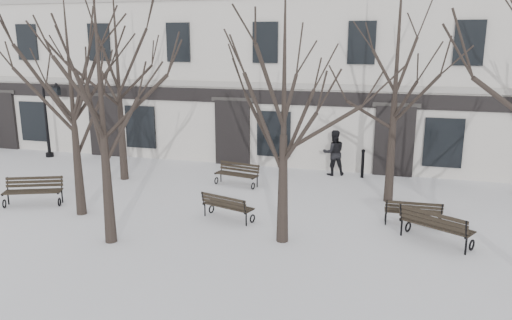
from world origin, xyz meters
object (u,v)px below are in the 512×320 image
at_px(tree_1, 99,78).
at_px(bench_1, 227,206).
at_px(tree_2, 284,79).
at_px(bench_3, 237,173).
at_px(bench_2, 435,225).
at_px(tree_0, 70,80).
at_px(bench_0, 33,190).
at_px(bench_4, 413,212).
at_px(lamp_post, 50,115).

xyz_separation_m(tree_1, bench_1, (2.56, 2.54, -4.09)).
xyz_separation_m(tree_2, bench_3, (-2.94, 4.93, -4.04)).
bearing_deg(tree_2, bench_2, 13.60).
distance_m(tree_0, tree_2, 6.80).
bearing_deg(bench_3, bench_1, -65.41).
bearing_deg(bench_0, bench_4, -15.58).
xyz_separation_m(bench_0, bench_4, (12.44, 1.47, -0.06)).
height_order(tree_0, tree_2, tree_2).
xyz_separation_m(tree_0, bench_4, (10.32, 1.83, -3.86)).
distance_m(tree_0, tree_1, 2.81).
bearing_deg(bench_1, bench_3, -59.50).
height_order(tree_1, lamp_post, tree_1).
distance_m(tree_1, bench_2, 9.87).
bearing_deg(lamp_post, tree_0, -47.22).
height_order(bench_3, bench_4, bench_3).
bearing_deg(bench_2, bench_4, -36.70).
bearing_deg(bench_1, bench_0, 20.66).
distance_m(bench_0, bench_4, 12.53).
bearing_deg(bench_3, tree_1, -93.56).
bearing_deg(bench_1, tree_1, 61.98).
bearing_deg(bench_2, tree_0, 32.31).
bearing_deg(bench_4, tree_2, 29.34).
relative_size(bench_0, bench_2, 0.97).
height_order(tree_2, bench_0, tree_2).
bearing_deg(tree_2, bench_0, 175.12).
distance_m(bench_0, bench_2, 13.00).
height_order(tree_2, bench_3, tree_2).
height_order(tree_0, bench_1, tree_0).
xyz_separation_m(bench_2, bench_3, (-7.03, 3.94, -0.07)).
distance_m(bench_2, bench_4, 1.36).
bearing_deg(lamp_post, tree_1, -45.27).
bearing_deg(tree_0, tree_1, -38.95).
bearing_deg(tree_2, lamp_post, 151.46).
height_order(tree_2, lamp_post, tree_2).
bearing_deg(tree_1, tree_2, 16.48).
height_order(bench_0, bench_2, bench_2).
xyz_separation_m(bench_1, bench_4, (5.59, 1.06, -0.01)).
relative_size(tree_2, bench_4, 4.26).
height_order(tree_0, bench_3, tree_0).
xyz_separation_m(bench_0, bench_3, (5.97, 4.17, -0.05)).
bearing_deg(tree_1, bench_0, 153.70).
bearing_deg(tree_1, tree_0, 141.05).
distance_m(tree_0, bench_3, 7.08).
bearing_deg(lamp_post, bench_2, -19.53).
relative_size(bench_1, bench_4, 1.05).
bearing_deg(bench_4, bench_1, 7.85).
height_order(tree_1, bench_2, tree_1).
height_order(bench_0, bench_4, bench_0).
height_order(tree_0, lamp_post, tree_0).
bearing_deg(tree_0, lamp_post, 132.78).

